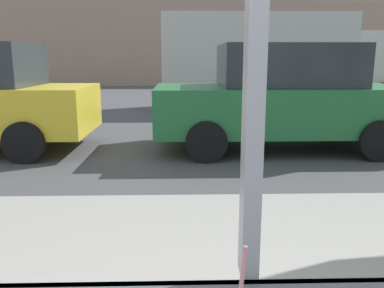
{
  "coord_description": "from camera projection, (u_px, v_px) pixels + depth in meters",
  "views": [
    {
      "loc": [
        -0.19,
        -0.98,
        1.55
      ],
      "look_at": [
        -0.12,
        1.88,
        0.93
      ],
      "focal_mm": 37.0,
      "sensor_mm": 36.0,
      "label": 1
    }
  ],
  "objects": [
    {
      "name": "building_facade_far",
      "position": [
        184.0,
        44.0,
        23.66
      ],
      "size": [
        28.0,
        1.2,
        4.91
      ],
      "primitive_type": "cube",
      "color": "gray",
      "rests_on": "ground"
    },
    {
      "name": "parked_car_green",
      "position": [
        281.0,
        97.0,
        6.84
      ],
      "size": [
        4.29,
        2.05,
        1.8
      ],
      "color": "#236B38",
      "rests_on": "ground"
    },
    {
      "name": "box_truck",
      "position": [
        278.0,
        58.0,
        12.2
      ],
      "size": [
        7.33,
        2.44,
        2.85
      ],
      "color": "beige",
      "rests_on": "ground"
    },
    {
      "name": "ground_plane",
      "position": [
        190.0,
        128.0,
        9.11
      ],
      "size": [
        60.0,
        60.0,
        0.0
      ],
      "primitive_type": "plane",
      "color": "#424244"
    },
    {
      "name": "sidewalk_strip",
      "position": [
        209.0,
        269.0,
        2.84
      ],
      "size": [
        16.0,
        2.8,
        0.15
      ],
      "primitive_type": "cube",
      "color": "gray",
      "rests_on": "ground"
    }
  ]
}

